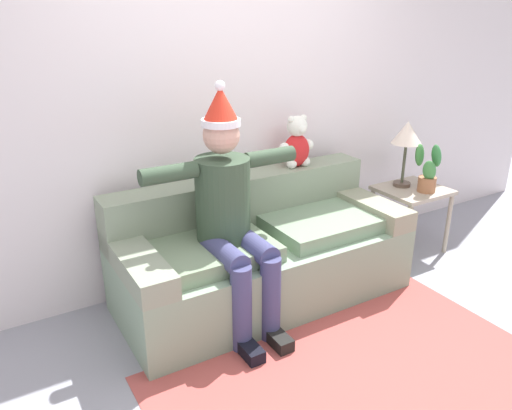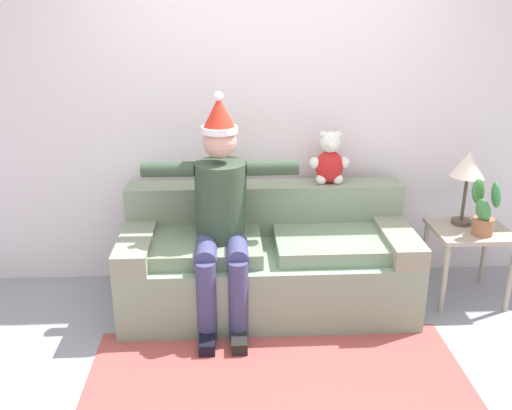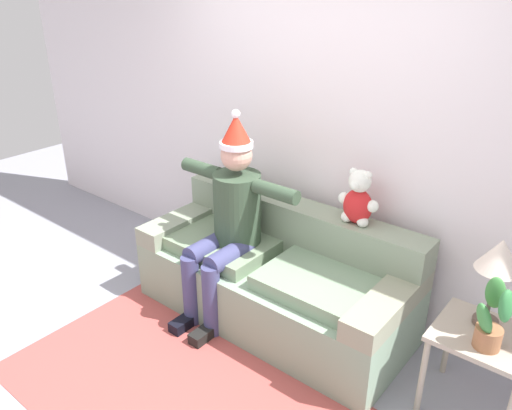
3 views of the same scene
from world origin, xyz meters
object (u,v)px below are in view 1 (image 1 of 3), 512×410
Objects in this scene: person_seated at (230,209)px; potted_plant at (428,171)px; side_table at (412,198)px; table_lamp at (407,136)px; teddy_bear at (297,144)px; couch at (261,253)px.

potted_plant is at bearing 1.52° from person_seated.
potted_plant is (0.03, -0.10, 0.26)m from side_table.
table_lamp is (1.72, 0.24, 0.19)m from person_seated.
teddy_bear is 1.14m from side_table.
table_lamp is at bearing 108.41° from side_table.
couch is at bearing 179.36° from side_table.
couch is 1.44m from side_table.
teddy_bear is (0.46, 0.26, 0.66)m from couch.
teddy_bear is (0.78, 0.42, 0.21)m from person_seated.
table_lamp is (-0.03, 0.09, 0.51)m from side_table.
person_seated is 1.74m from table_lamp.
person_seated reaches higher than potted_plant.
person_seated reaches higher than side_table.
person_seated is 1.78m from side_table.
side_table is (1.44, -0.02, 0.13)m from couch.
person_seated reaches higher than couch.
side_table is (0.97, -0.27, -0.53)m from teddy_bear.
potted_plant reaches higher than couch.
person_seated is 2.85× the size of table_lamp.
side_table is 0.28m from potted_plant.
teddy_bear is at bearing 159.78° from potted_plant.
person_seated is 1.78m from potted_plant.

